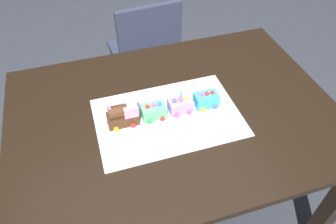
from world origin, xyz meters
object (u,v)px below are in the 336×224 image
object	(u,v)px
cake_car_hopper_mint_green	(154,111)
cake_car_gondola_lavender	(180,105)
dining_table	(174,128)
birthday_candle	(181,93)
chair	(146,53)
cake_locomotive	(123,115)
cake_car_tanker_turquoise	(206,100)

from	to	relation	value
cake_car_hopper_mint_green	cake_car_gondola_lavender	xyz separation A→B (m)	(0.12, 0.00, 0.00)
dining_table	birthday_candle	world-z (taller)	birthday_candle
cake_car_hopper_mint_green	birthday_candle	bearing A→B (deg)	0.00
chair	birthday_candle	size ratio (longest dim) A/B	17.04
chair	cake_locomotive	size ratio (longest dim) A/B	6.14
dining_table	cake_car_gondola_lavender	bearing A→B (deg)	-2.94
birthday_candle	dining_table	bearing A→B (deg)	177.11
cake_car_tanker_turquoise	chair	bearing A→B (deg)	94.81
cake_car_hopper_mint_green	cake_car_gondola_lavender	bearing A→B (deg)	0.00
chair	cake_car_hopper_mint_green	distance (m)	0.90
dining_table	cake_locomotive	bearing A→B (deg)	-179.64
cake_locomotive	cake_car_gondola_lavender	bearing A→B (deg)	-0.00
cake_car_gondola_lavender	cake_car_hopper_mint_green	bearing A→B (deg)	180.00
cake_car_hopper_mint_green	cake_car_tanker_turquoise	size ratio (longest dim) A/B	1.00
dining_table	birthday_candle	size ratio (longest dim) A/B	27.73
chair	cake_car_hopper_mint_green	bearing A→B (deg)	73.87
cake_car_gondola_lavender	cake_locomotive	bearing A→B (deg)	180.00
dining_table	cake_car_tanker_turquoise	xyz separation A→B (m)	(0.14, -0.00, 0.14)
cake_locomotive	birthday_candle	world-z (taller)	birthday_candle
chair	cake_car_tanker_turquoise	world-z (taller)	chair
cake_car_gondola_lavender	cake_car_tanker_turquoise	xyz separation A→B (m)	(0.12, 0.00, 0.00)
dining_table	cake_locomotive	xyz separation A→B (m)	(-0.22, -0.00, 0.16)
cake_car_gondola_lavender	birthday_candle	xyz separation A→B (m)	(0.00, 0.00, 0.07)
cake_car_hopper_mint_green	birthday_candle	distance (m)	0.14
chair	cake_car_gondola_lavender	size ratio (longest dim) A/B	8.60
birthday_candle	cake_car_hopper_mint_green	bearing A→B (deg)	-180.00
cake_car_tanker_turquoise	birthday_candle	size ratio (longest dim) A/B	1.98
dining_table	chair	size ratio (longest dim) A/B	1.63
dining_table	birthday_candle	xyz separation A→B (m)	(0.03, -0.00, 0.21)
birthday_candle	cake_car_gondola_lavender	bearing A→B (deg)	-180.00
cake_car_hopper_mint_green	cake_car_tanker_turquoise	world-z (taller)	same
chair	birthday_candle	world-z (taller)	birthday_candle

